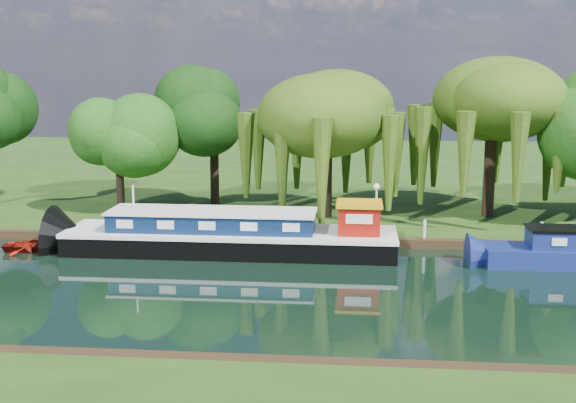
# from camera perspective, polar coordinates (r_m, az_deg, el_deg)

# --- Properties ---
(ground) EXTENTS (120.00, 120.00, 0.00)m
(ground) POSITION_cam_1_polar(r_m,az_deg,el_deg) (30.73, 6.51, -7.26)
(ground) COLOR black
(far_bank) EXTENTS (120.00, 52.00, 0.45)m
(far_bank) POSITION_cam_1_polar(r_m,az_deg,el_deg) (63.91, 5.93, 2.33)
(far_bank) COLOR #1C3A0F
(far_bank) RESTS_ON ground
(dutch_barge) EXTENTS (16.90, 3.84, 3.56)m
(dutch_barge) POSITION_cam_1_polar(r_m,az_deg,el_deg) (37.02, -4.34, -2.70)
(dutch_barge) COLOR black
(dutch_barge) RESTS_ON ground
(red_dinghy) EXTENTS (3.96, 3.19, 0.73)m
(red_dinghy) POSITION_cam_1_polar(r_m,az_deg,el_deg) (39.74, -19.07, -3.65)
(red_dinghy) COLOR maroon
(red_dinghy) RESTS_ON ground
(willow_left) EXTENTS (6.90, 6.90, 8.27)m
(willow_left) POSITION_cam_1_polar(r_m,az_deg,el_deg) (43.03, 3.08, 6.69)
(willow_left) COLOR black
(willow_left) RESTS_ON far_bank
(willow_right) EXTENTS (7.11, 7.11, 8.66)m
(willow_right) POSITION_cam_1_polar(r_m,az_deg,el_deg) (44.71, 15.86, 6.86)
(willow_right) COLOR black
(willow_right) RESTS_ON far_bank
(tree_far_left) EXTENTS (4.39, 4.39, 7.08)m
(tree_far_left) POSITION_cam_1_polar(r_m,az_deg,el_deg) (45.01, -13.28, 5.13)
(tree_far_left) COLOR black
(tree_far_left) RESTS_ON far_bank
(tree_far_mid) EXTENTS (5.04, 5.04, 8.25)m
(tree_far_mid) POSITION_cam_1_polar(r_m,az_deg,el_deg) (46.95, -5.90, 6.60)
(tree_far_mid) COLOR black
(tree_far_mid) RESTS_ON far_bank
(lamppost) EXTENTS (0.36, 0.36, 2.56)m
(lamppost) POSITION_cam_1_polar(r_m,az_deg,el_deg) (40.37, 7.00, 0.60)
(lamppost) COLOR silver
(lamppost) RESTS_ON far_bank
(mooring_posts) EXTENTS (19.16, 0.16, 1.00)m
(mooring_posts) POSITION_cam_1_polar(r_m,az_deg,el_deg) (38.58, 5.56, -2.07)
(mooring_posts) COLOR silver
(mooring_posts) RESTS_ON far_bank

